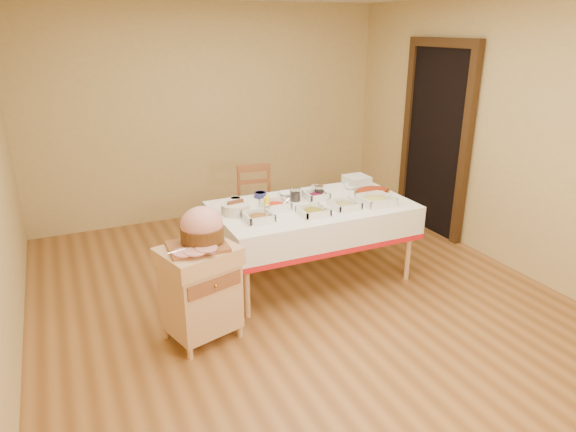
% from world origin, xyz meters
% --- Properties ---
extents(room_shell, '(5.00, 5.00, 5.00)m').
position_xyz_m(room_shell, '(0.00, 0.00, 1.30)').
color(room_shell, '#965F2E').
rests_on(room_shell, ground).
extents(doorway, '(0.09, 1.10, 2.20)m').
position_xyz_m(doorway, '(2.20, 0.90, 1.11)').
color(doorway, black).
rests_on(doorway, ground).
extents(dining_table, '(1.82, 1.02, 0.76)m').
position_xyz_m(dining_table, '(0.30, 0.30, 0.60)').
color(dining_table, '#E1AE7B').
rests_on(dining_table, ground).
extents(butcher_cart, '(0.65, 0.59, 0.77)m').
position_xyz_m(butcher_cart, '(-0.94, -0.25, 0.44)').
color(butcher_cart, '#E1AE7B').
rests_on(butcher_cart, ground).
extents(dining_chair, '(0.45, 0.44, 0.89)m').
position_xyz_m(dining_chair, '(0.13, 1.29, 0.46)').
color(dining_chair, brown).
rests_on(dining_chair, ground).
extents(ham_on_board, '(0.46, 0.44, 0.30)m').
position_xyz_m(ham_on_board, '(-0.90, -0.22, 0.90)').
color(ham_on_board, brown).
rests_on(ham_on_board, butcher_cart).
extents(serving_dish_a, '(0.24, 0.23, 0.10)m').
position_xyz_m(serving_dish_a, '(-0.31, 0.11, 0.79)').
color(serving_dish_a, white).
rests_on(serving_dish_a, dining_table).
extents(serving_dish_b, '(0.24, 0.24, 0.10)m').
position_xyz_m(serving_dish_b, '(0.18, 0.05, 0.79)').
color(serving_dish_b, white).
rests_on(serving_dish_b, dining_table).
extents(serving_dish_c, '(0.24, 0.24, 0.10)m').
position_xyz_m(serving_dish_c, '(0.52, 0.08, 0.79)').
color(serving_dish_c, white).
rests_on(serving_dish_c, dining_table).
extents(serving_dish_d, '(0.29, 0.29, 0.11)m').
position_xyz_m(serving_dish_d, '(0.85, 0.07, 0.80)').
color(serving_dish_d, white).
rests_on(serving_dish_d, dining_table).
extents(serving_dish_e, '(0.25, 0.23, 0.11)m').
position_xyz_m(serving_dish_e, '(-0.06, 0.33, 0.80)').
color(serving_dish_e, white).
rests_on(serving_dish_e, dining_table).
extents(serving_dish_f, '(0.22, 0.21, 0.10)m').
position_xyz_m(serving_dish_f, '(0.41, 0.43, 0.79)').
color(serving_dish_f, white).
rests_on(serving_dish_f, dining_table).
extents(small_bowl_left, '(0.12, 0.12, 0.05)m').
position_xyz_m(small_bowl_left, '(-0.34, 0.63, 0.79)').
color(small_bowl_left, white).
rests_on(small_bowl_left, dining_table).
extents(small_bowl_mid, '(0.12, 0.12, 0.05)m').
position_xyz_m(small_bowl_mid, '(-0.06, 0.70, 0.79)').
color(small_bowl_mid, navy).
rests_on(small_bowl_mid, dining_table).
extents(small_bowl_right, '(0.10, 0.10, 0.05)m').
position_xyz_m(small_bowl_right, '(0.53, 0.67, 0.79)').
color(small_bowl_right, white).
rests_on(small_bowl_right, dining_table).
extents(bowl_white_imported, '(0.16, 0.16, 0.04)m').
position_xyz_m(bowl_white_imported, '(0.19, 0.64, 0.78)').
color(bowl_white_imported, white).
rests_on(bowl_white_imported, dining_table).
extents(bowl_small_imported, '(0.15, 0.15, 0.04)m').
position_xyz_m(bowl_small_imported, '(0.88, 0.57, 0.78)').
color(bowl_small_imported, white).
rests_on(bowl_small_imported, dining_table).
extents(preserve_jar_left, '(0.11, 0.11, 0.13)m').
position_xyz_m(preserve_jar_left, '(0.20, 0.46, 0.82)').
color(preserve_jar_left, silver).
rests_on(preserve_jar_left, dining_table).
extents(preserve_jar_right, '(0.09, 0.09, 0.11)m').
position_xyz_m(preserve_jar_right, '(0.45, 0.46, 0.81)').
color(preserve_jar_right, silver).
rests_on(preserve_jar_right, dining_table).
extents(mustard_bottle, '(0.05, 0.05, 0.17)m').
position_xyz_m(mustard_bottle, '(-0.16, 0.30, 0.83)').
color(mustard_bottle, yellow).
rests_on(mustard_bottle, dining_table).
extents(bread_basket, '(0.26, 0.26, 0.11)m').
position_xyz_m(bread_basket, '(-0.43, 0.36, 0.81)').
color(bread_basket, silver).
rests_on(bread_basket, dining_table).
extents(plate_stack, '(0.23, 0.23, 0.10)m').
position_xyz_m(plate_stack, '(1.00, 0.65, 0.81)').
color(plate_stack, white).
rests_on(plate_stack, dining_table).
extents(brass_platter, '(0.37, 0.27, 0.05)m').
position_xyz_m(brass_platter, '(0.97, 0.33, 0.78)').
color(brass_platter, '#C28536').
rests_on(brass_platter, dining_table).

